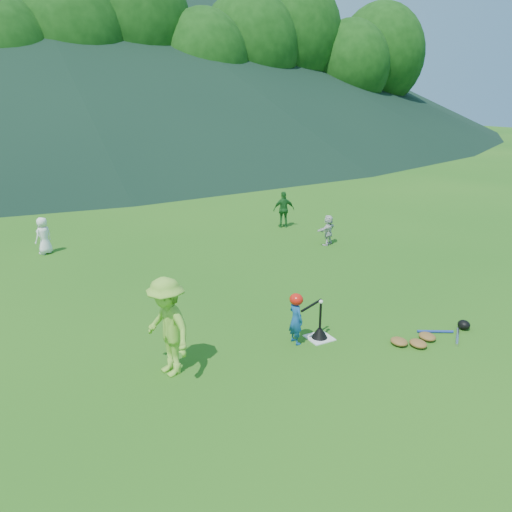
{
  "coord_description": "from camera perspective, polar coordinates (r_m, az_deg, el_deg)",
  "views": [
    {
      "loc": [
        -5.0,
        -6.81,
        4.32
      ],
      "look_at": [
        0.0,
        2.5,
        0.9
      ],
      "focal_mm": 35.0,
      "sensor_mm": 36.0,
      "label": 1
    }
  ],
  "objects": [
    {
      "name": "batter_child",
      "position": [
        9.08,
        4.57,
        -7.23
      ],
      "size": [
        0.24,
        0.35,
        0.94
      ],
      "primitive_type": "imported",
      "rotation": [
        0.0,
        0.0,
        1.61
      ],
      "color": "#154C91",
      "rests_on": "ground"
    },
    {
      "name": "outfield_fence",
      "position": [
        35.35,
        -20.34,
        10.98
      ],
      "size": [
        70.07,
        0.08,
        1.33
      ],
      "color": "gray",
      "rests_on": "ground"
    },
    {
      "name": "equipment_pile",
      "position": [
        9.85,
        19.05,
        -8.71
      ],
      "size": [
        1.8,
        0.79,
        0.19
      ],
      "color": "olive",
      "rests_on": "ground"
    },
    {
      "name": "tree_line",
      "position": [
        41.15,
        -22.58,
        22.11
      ],
      "size": [
        70.04,
        11.4,
        14.82
      ],
      "color": "#382314",
      "rests_on": "ground"
    },
    {
      "name": "fielder_c",
      "position": [
        17.0,
        3.19,
        5.32
      ],
      "size": [
        0.78,
        0.49,
        1.23
      ],
      "primitive_type": "imported",
      "rotation": [
        0.0,
        0.0,
        2.85
      ],
      "color": "#1D6123",
      "rests_on": "ground"
    },
    {
      "name": "batting_tee",
      "position": [
        9.43,
        7.29,
        -8.61
      ],
      "size": [
        0.3,
        0.3,
        0.68
      ],
      "color": "black",
      "rests_on": "home_plate"
    },
    {
      "name": "ground",
      "position": [
        9.49,
        7.26,
        -9.31
      ],
      "size": [
        120.0,
        120.0,
        0.0
      ],
      "primitive_type": "plane",
      "color": "#1F5D15",
      "rests_on": "ground"
    },
    {
      "name": "adult_coach",
      "position": [
        8.09,
        -10.09,
        -7.99
      ],
      "size": [
        0.83,
        1.17,
        1.65
      ],
      "primitive_type": "imported",
      "rotation": [
        0.0,
        0.0,
        -1.35
      ],
      "color": "#82BF38",
      "rests_on": "ground"
    },
    {
      "name": "baseball",
      "position": [
        9.18,
        7.44,
        -5.21
      ],
      "size": [
        0.08,
        0.08,
        0.08
      ],
      "primitive_type": "sphere",
      "color": "white",
      "rests_on": "batting_tee"
    },
    {
      "name": "fielder_a",
      "position": [
        15.32,
        -23.11,
        2.15
      ],
      "size": [
        0.62,
        0.57,
        1.06
      ],
      "primitive_type": "imported",
      "rotation": [
        0.0,
        0.0,
        3.73
      ],
      "color": "white",
      "rests_on": "ground"
    },
    {
      "name": "home_plate",
      "position": [
        9.48,
        7.26,
        -9.26
      ],
      "size": [
        0.45,
        0.45,
        0.02
      ],
      "primitive_type": "cube",
      "color": "silver",
      "rests_on": "ground"
    },
    {
      "name": "batter_gear",
      "position": [
        8.94,
        4.77,
        -5.02
      ],
      "size": [
        0.72,
        0.32,
        0.3
      ],
      "color": "red",
      "rests_on": "ground"
    },
    {
      "name": "fielder_d",
      "position": [
        15.12,
        8.24,
        2.96
      ],
      "size": [
        0.89,
        0.58,
        0.92
      ],
      "primitive_type": "imported",
      "rotation": [
        0.0,
        0.0,
        3.53
      ],
      "color": "silver",
      "rests_on": "ground"
    }
  ]
}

